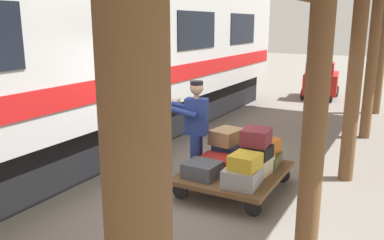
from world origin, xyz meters
TOP-DOWN VIEW (x-y plane):
  - ground_plane at (0.00, 0.00)m, footprint 60.00×60.00m
  - train_car at (3.26, 0.00)m, footprint 3.02×16.11m
  - luggage_cart at (-0.34, -0.12)m, footprint 1.46×1.74m
  - suitcase_red_plastic at (-0.01, -0.12)m, footprint 0.51×0.53m
  - suitcase_olive_duffel at (-0.67, -0.60)m, footprint 0.53×0.57m
  - suitcase_navy_fabric at (-0.01, -0.60)m, footprint 0.46×0.52m
  - suitcase_gray_aluminum at (-0.67, 0.35)m, footprint 0.51×0.60m
  - suitcase_slate_roller at (-0.01, 0.35)m, footprint 0.52×0.49m
  - suitcase_cream_canvas at (-0.67, -0.12)m, footprint 0.48×0.63m
  - suitcase_black_hardshell at (-0.70, -0.14)m, footprint 0.43×0.40m
  - suitcase_orange_carryall at (-0.63, -0.62)m, footprint 0.50×0.61m
  - suitcase_burgundy_valise at (-0.67, -0.17)m, footprint 0.43×0.49m
  - suitcase_yellow_case at (-0.70, 0.36)m, footprint 0.41×0.45m
  - suitcase_tan_vintage at (0.02, -0.62)m, footprint 0.49×0.59m
  - porter_in_overalls at (0.40, -0.19)m, footprint 0.72×0.53m
  - porter_by_door at (1.31, -0.31)m, footprint 0.74×0.58m
  - baggage_tug at (0.11, -9.02)m, footprint 1.31×1.83m

SIDE VIEW (x-z plane):
  - ground_plane at x=0.00m, z-range 0.00..0.00m
  - luggage_cart at x=-0.34m, z-range 0.12..0.45m
  - suitcase_red_plastic at x=-0.01m, z-range 0.33..0.51m
  - suitcase_olive_duffel at x=-0.67m, z-range 0.33..0.53m
  - suitcase_slate_roller at x=-0.01m, z-range 0.33..0.56m
  - suitcase_gray_aluminum at x=-0.67m, z-range 0.33..0.59m
  - suitcase_navy_fabric at x=-0.01m, z-range 0.33..0.60m
  - suitcase_cream_canvas at x=-0.67m, z-range 0.33..0.60m
  - baggage_tug at x=0.11m, z-range -0.02..1.28m
  - suitcase_orange_carryall at x=-0.63m, z-range 0.53..0.75m
  - suitcase_yellow_case at x=-0.70m, z-range 0.59..0.80m
  - suitcase_black_hardshell at x=-0.70m, z-range 0.60..0.80m
  - suitcase_tan_vintage at x=0.02m, z-range 0.60..0.85m
  - suitcase_burgundy_valise at x=-0.67m, z-range 0.80..1.05m
  - porter_in_overalls at x=0.40m, z-range 0.07..1.78m
  - porter_by_door at x=1.31m, z-range 0.07..1.78m
  - train_car at x=3.26m, z-range 0.06..4.06m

